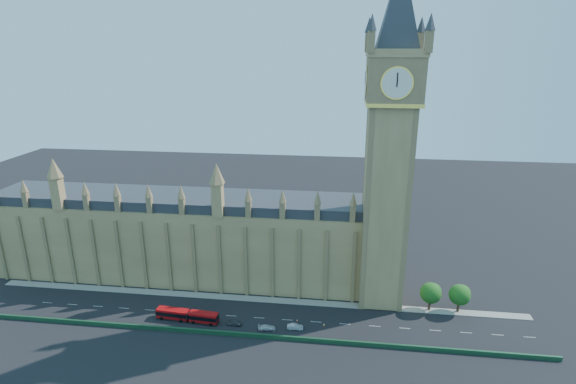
# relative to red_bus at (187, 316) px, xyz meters

# --- Properties ---
(ground) EXTENTS (400.00, 400.00, 0.00)m
(ground) POSITION_rel_red_bus_xyz_m (15.46, 3.71, -1.58)
(ground) COLOR black
(ground) RESTS_ON ground
(palace_westminster) EXTENTS (120.00, 20.00, 28.00)m
(palace_westminster) POSITION_rel_red_bus_xyz_m (-9.54, 25.71, 12.28)
(palace_westminster) COLOR olive
(palace_westminster) RESTS_ON ground
(elizabeth_tower) EXTENTS (20.59, 20.59, 105.00)m
(elizabeth_tower) POSITION_rel_red_bus_xyz_m (53.46, 17.71, 52.98)
(elizabeth_tower) COLOR olive
(elizabeth_tower) RESTS_ON ground
(bridge_parapet) EXTENTS (160.00, 0.60, 1.20)m
(bridge_parapet) POSITION_rel_red_bus_xyz_m (15.46, -5.29, -0.98)
(bridge_parapet) COLOR #1E4C2D
(bridge_parapet) RESTS_ON ground
(kerb_north) EXTENTS (160.00, 3.00, 0.16)m
(kerb_north) POSITION_rel_red_bus_xyz_m (15.46, 13.21, -1.50)
(kerb_north) COLOR gray
(kerb_north) RESTS_ON ground
(tree_east_near) EXTENTS (6.00, 6.00, 8.50)m
(tree_east_near) POSITION_rel_red_bus_xyz_m (67.69, 13.80, 4.06)
(tree_east_near) COLOR #382619
(tree_east_near) RESTS_ON ground
(tree_east_far) EXTENTS (6.00, 6.00, 8.50)m
(tree_east_far) POSITION_rel_red_bus_xyz_m (75.69, 13.80, 4.06)
(tree_east_far) COLOR #382619
(tree_east_far) RESTS_ON ground
(red_bus) EXTENTS (17.79, 4.02, 3.00)m
(red_bus) POSITION_rel_red_bus_xyz_m (0.00, 0.00, 0.00)
(red_bus) COLOR #AA0B0E
(red_bus) RESTS_ON ground
(car_grey) EXTENTS (4.04, 1.78, 1.35)m
(car_grey) POSITION_rel_red_bus_xyz_m (13.46, -0.48, -0.90)
(car_grey) COLOR #42454A
(car_grey) RESTS_ON ground
(car_silver) EXTENTS (4.41, 1.73, 1.43)m
(car_silver) POSITION_rel_red_bus_xyz_m (30.10, -0.32, -0.87)
(car_silver) COLOR #AFB2B8
(car_silver) RESTS_ON ground
(car_white) EXTENTS (4.88, 2.45, 1.36)m
(car_white) POSITION_rel_red_bus_xyz_m (22.63, -1.60, -0.90)
(car_white) COLOR silver
(car_white) RESTS_ON ground
(cone_a) EXTENTS (0.61, 0.61, 0.79)m
(cone_a) POSITION_rel_red_bus_xyz_m (29.46, 1.48, -1.19)
(cone_a) COLOR black
(cone_a) RESTS_ON ground
(cone_b) EXTENTS (0.50, 0.50, 0.65)m
(cone_b) POSITION_rel_red_bus_xyz_m (30.26, 3.20, -1.26)
(cone_b) COLOR black
(cone_b) RESTS_ON ground
(cone_c) EXTENTS (0.50, 0.50, 0.71)m
(cone_c) POSITION_rel_red_bus_xyz_m (37.75, 2.11, -1.23)
(cone_c) COLOR black
(cone_c) RESTS_ON ground
(cone_d) EXTENTS (0.64, 0.64, 0.80)m
(cone_d) POSITION_rel_red_bus_xyz_m (31.15, 0.43, -1.18)
(cone_d) COLOR black
(cone_d) RESTS_ON ground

